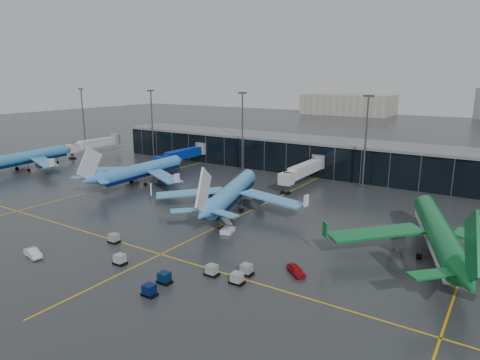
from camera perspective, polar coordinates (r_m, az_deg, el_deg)
The scene contains 13 objects.
ground at distance 93.59m, azimuth -8.66°, elevation -5.36°, with size 600.00×600.00×0.00m, color #282B2D.
terminal_pier at distance 142.94m, azimuth 8.01°, elevation 3.51°, with size 142.00×17.00×10.70m.
jet_bridges at distance 146.24m, azimuth -7.80°, elevation 3.40°, with size 94.00×27.50×7.20m.
flood_masts at distance 128.84m, azimuth 7.86°, elevation 6.19°, with size 203.00×0.50×25.50m.
taxi_lines at distance 95.76m, azimuth 0.09°, elevation -4.75°, with size 220.00×120.00×0.02m.
airliner_klm_west at distance 158.40m, azimuth -26.63°, elevation 3.56°, with size 36.93×42.06×12.93m, color #3C8BC5, non-canonical shape.
airliner_arkefly at distance 126.30m, azimuth -12.92°, elevation 2.35°, with size 35.72×40.68×12.50m, color #438CDB, non-canonical shape.
airliner_klm_near at distance 98.84m, azimuth -1.10°, elevation -0.23°, with size 37.33×42.52×13.07m, color #459FE3, non-canonical shape.
airliner_aer_lingus at distance 80.17m, azimuth 25.16°, elevation -4.63°, with size 39.25×44.70×13.74m, color #0C6C2E, non-canonical shape.
baggage_carts at distance 69.60m, azimuth -8.61°, elevation -11.56°, with size 30.43×14.65×1.70m.
mobile_airstair at distance 85.54m, azimuth -1.67°, elevation -6.50°, with size 2.97×3.67×3.45m.
service_van_red at distance 68.94m, azimuth 7.49°, elevation -11.80°, with size 1.71×4.25×1.45m, color #A60C15.
service_van_white at distance 82.37m, azimuth -25.88°, elevation -8.75°, with size 1.62×4.63×1.53m, color silver.
Camera 1 is at (59.60, -65.54, 30.18)m, focal length 32.00 mm.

